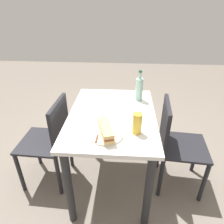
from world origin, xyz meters
TOP-DOWN VIEW (x-y plane):
  - ground_plane at (0.00, 0.00)m, footprint 8.00×8.00m
  - dining_table at (0.00, 0.00)m, footprint 0.98×0.70m
  - chair_far at (-0.00, 0.55)m, footprint 0.42×0.42m
  - chair_near at (0.02, -0.55)m, footprint 0.43×0.43m
  - plate_near at (-0.29, 0.02)m, footprint 0.24×0.24m
  - baguette_sandwich_near at (-0.29, 0.02)m, footprint 0.26×0.14m
  - knife_near at (-0.32, 0.08)m, footprint 0.18×0.01m
  - water_bottle at (0.28, -0.23)m, footprint 0.07×0.07m
  - beer_glass at (-0.24, -0.19)m, footprint 0.07×0.07m
  - paper_napkin at (-0.08, -0.18)m, footprint 0.16×0.16m

SIDE VIEW (x-z plane):
  - ground_plane at x=0.00m, z-range 0.00..0.00m
  - chair_far at x=0.00m, z-range 0.06..0.92m
  - chair_near at x=0.02m, z-range 0.06..0.92m
  - dining_table at x=0.00m, z-range 0.24..1.00m
  - paper_napkin at x=-0.08m, z-range 0.76..0.77m
  - plate_near at x=-0.29m, z-range 0.76..0.78m
  - knife_near at x=-0.32m, z-range 0.78..0.78m
  - baguette_sandwich_near at x=-0.29m, z-range 0.78..0.85m
  - beer_glass at x=-0.24m, z-range 0.76..0.92m
  - water_bottle at x=0.28m, z-range 0.73..1.01m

